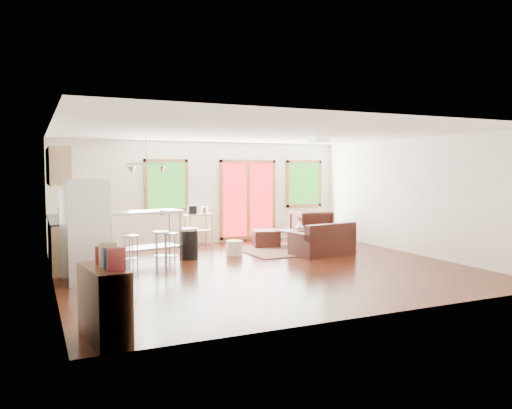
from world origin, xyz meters
name	(u,v)px	position (x,y,z in m)	size (l,w,h in m)	color
floor	(262,268)	(0.00, 0.00, -0.01)	(7.50, 7.00, 0.02)	#331209
ceiling	(262,132)	(0.00, 0.00, 2.61)	(7.50, 7.00, 0.02)	white
back_wall	(204,193)	(0.00, 3.51, 1.30)	(7.50, 0.02, 2.60)	white
left_wall	(51,206)	(-3.76, 0.00, 1.30)	(0.02, 7.00, 2.60)	white
right_wall	(415,196)	(3.76, 0.00, 1.30)	(0.02, 7.00, 2.60)	white
front_wall	(379,216)	(0.00, -3.51, 1.30)	(7.50, 0.02, 2.60)	white
window_left	(166,185)	(-1.00, 3.46, 1.50)	(1.10, 0.05, 1.30)	#1F5B18
french_doors	(248,199)	(1.20, 3.46, 1.10)	(1.60, 0.05, 2.10)	red
window_right	(304,184)	(2.90, 3.46, 1.50)	(1.10, 0.05, 1.30)	#1F5B18
rug	(292,249)	(1.52, 1.62, 0.01)	(2.39, 1.84, 0.02)	#586541
loveseat	(323,242)	(1.83, 0.72, 0.28)	(1.45, 0.96, 0.72)	black
coffee_table	(299,232)	(1.91, 1.94, 0.37)	(1.13, 0.74, 0.43)	#331B10
armchair	(311,224)	(2.61, 2.58, 0.46)	(0.89, 0.83, 0.92)	black
ottoman	(266,238)	(1.16, 2.28, 0.21)	(0.62, 0.62, 0.41)	black
pouf	(234,248)	(0.02, 1.52, 0.16)	(0.37, 0.37, 0.32)	white
vase	(300,225)	(1.94, 1.99, 0.52)	(0.25, 0.26, 0.34)	silver
book	(319,226)	(2.26, 1.60, 0.54)	(0.21, 0.03, 0.29)	maroon
cabinets	(63,219)	(-3.49, 1.70, 0.93)	(0.64, 2.24, 2.30)	tan
refrigerator	(86,231)	(-3.23, 0.10, 0.86)	(0.78, 0.76, 1.73)	#B7BABC
island	(142,227)	(-1.98, 1.61, 0.72)	(1.74, 0.98, 1.04)	#B7BABC
cup	(162,212)	(-1.61, 1.40, 1.01)	(0.13, 0.10, 0.13)	white
bar_stool_a	(131,244)	(-2.34, 0.88, 0.48)	(0.39, 0.39, 0.65)	#B7BABC
bar_stool_b	(161,240)	(-1.76, 0.89, 0.51)	(0.42, 0.42, 0.69)	#B7BABC
bar_stool_c	(170,241)	(-1.58, 0.89, 0.48)	(0.38, 0.38, 0.65)	#B7BABC
trash_can	(190,244)	(-1.03, 1.41, 0.33)	(0.42, 0.42, 0.66)	black
kitchen_cart	(197,218)	(-0.31, 3.14, 0.69)	(0.68, 0.45, 1.00)	tan
bookshelf	(104,302)	(-3.35, -3.05, 0.43)	(0.49, 0.97, 1.09)	#331B10
ceiling_flush	(318,140)	(1.60, 0.60, 2.53)	(0.35, 0.35, 0.12)	white
pendant_light	(146,169)	(-1.90, 1.50, 1.90)	(0.80, 0.18, 0.79)	gray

